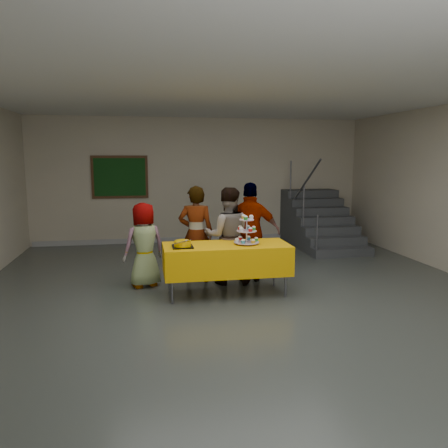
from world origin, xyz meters
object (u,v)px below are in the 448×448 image
(schoolchild_a, at_px, (144,245))
(bake_table, at_px, (226,258))
(noticeboard, at_px, (120,177))
(schoolchild_b, at_px, (196,234))
(schoolchild_c, at_px, (228,236))
(schoolchild_d, at_px, (251,232))
(staircase, at_px, (317,224))
(bear_cake, at_px, (183,243))
(cupcake_stand, at_px, (247,233))

(schoolchild_a, bearing_deg, bake_table, 130.10)
(noticeboard, bearing_deg, schoolchild_b, -68.43)
(schoolchild_c, distance_m, schoolchild_d, 0.43)
(schoolchild_a, distance_m, schoolchild_d, 1.76)
(staircase, bearing_deg, schoolchild_b, -140.77)
(bear_cake, relative_size, schoolchild_d, 0.22)
(schoolchild_d, relative_size, staircase, 0.69)
(schoolchild_a, height_order, schoolchild_c, schoolchild_c)
(schoolchild_d, xyz_separation_m, noticeboard, (-2.28, 3.59, 0.77))
(bear_cake, height_order, schoolchild_a, schoolchild_a)
(schoolchild_a, bearing_deg, schoolchild_b, 167.85)
(cupcake_stand, height_order, schoolchild_c, schoolchild_c)
(schoolchild_b, height_order, schoolchild_d, schoolchild_d)
(schoolchild_c, xyz_separation_m, noticeboard, (-1.86, 3.69, 0.81))
(bake_table, bearing_deg, schoolchild_b, 114.45)
(staircase, height_order, noticeboard, noticeboard)
(schoolchild_c, height_order, noticeboard, noticeboard)
(schoolchild_a, xyz_separation_m, schoolchild_b, (0.85, 0.14, 0.12))
(cupcake_stand, bearing_deg, schoolchild_c, 106.07)
(staircase, bearing_deg, bear_cake, -135.11)
(schoolchild_d, distance_m, noticeboard, 4.32)
(cupcake_stand, bearing_deg, schoolchild_b, 129.01)
(cupcake_stand, distance_m, bear_cake, 0.97)
(bear_cake, xyz_separation_m, noticeboard, (-1.07, 4.35, 0.77))
(schoolchild_a, bearing_deg, cupcake_stand, 134.31)
(schoolchild_c, bearing_deg, cupcake_stand, 114.01)
(schoolchild_b, bearing_deg, staircase, -128.52)
(bake_table, height_order, staircase, staircase)
(schoolchild_a, distance_m, noticeboard, 3.77)
(staircase, bearing_deg, schoolchild_a, -145.76)
(cupcake_stand, bearing_deg, bake_table, 175.29)
(bear_cake, distance_m, schoolchild_b, 0.93)
(bake_table, bearing_deg, schoolchild_c, 77.29)
(bear_cake, height_order, noticeboard, noticeboard)
(cupcake_stand, bearing_deg, bear_cake, -176.41)
(bake_table, relative_size, cupcake_stand, 4.22)
(cupcake_stand, height_order, schoolchild_a, schoolchild_a)
(schoolchild_a, height_order, noticeboard, noticeboard)
(schoolchild_a, xyz_separation_m, schoolchild_d, (1.76, 0.02, 0.15))
(schoolchild_b, xyz_separation_m, schoolchild_d, (0.91, -0.12, 0.02))
(schoolchild_b, distance_m, schoolchild_d, 0.91)
(schoolchild_c, height_order, schoolchild_d, schoolchild_d)
(schoolchild_d, bearing_deg, schoolchild_a, 15.85)
(bear_cake, bearing_deg, cupcake_stand, 3.59)
(schoolchild_a, bearing_deg, bear_cake, 105.03)
(schoolchild_b, xyz_separation_m, noticeboard, (-1.37, 3.47, 0.80))
(cupcake_stand, height_order, schoolchild_b, schoolchild_b)
(schoolchild_d, bearing_deg, cupcake_stand, 86.18)
(bear_cake, height_order, staircase, staircase)
(schoolchild_b, relative_size, schoolchild_c, 1.01)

